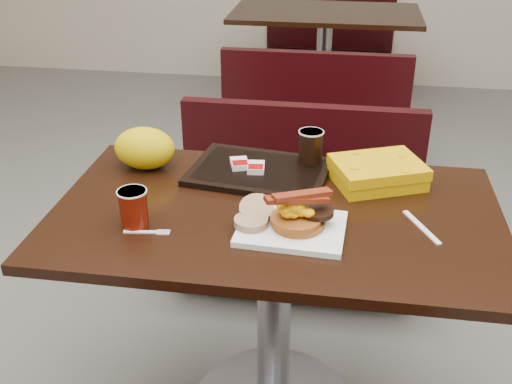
# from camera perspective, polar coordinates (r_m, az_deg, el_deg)

# --- Properties ---
(table_near) EXTENTS (1.20, 0.70, 0.75)m
(table_near) POSITION_cam_1_polar(r_m,az_deg,el_deg) (1.85, 1.70, -11.87)
(table_near) COLOR black
(table_near) RESTS_ON floor
(bench_near_n) EXTENTS (1.00, 0.46, 0.72)m
(bench_near_n) POSITION_cam_1_polar(r_m,az_deg,el_deg) (2.43, 3.78, -1.59)
(bench_near_n) COLOR black
(bench_near_n) RESTS_ON floor
(table_far) EXTENTS (1.20, 0.70, 0.75)m
(table_far) POSITION_cam_1_polar(r_m,az_deg,el_deg) (4.18, 6.29, 11.46)
(table_far) COLOR black
(table_far) RESTS_ON floor
(bench_far_s) EXTENTS (1.00, 0.46, 0.72)m
(bench_far_s) POSITION_cam_1_polar(r_m,az_deg,el_deg) (3.52, 5.63, 8.02)
(bench_far_s) COLOR black
(bench_far_s) RESTS_ON floor
(bench_far_n) EXTENTS (1.00, 0.46, 0.72)m
(bench_far_n) POSITION_cam_1_polar(r_m,az_deg,el_deg) (4.86, 6.75, 13.61)
(bench_far_n) COLOR black
(bench_far_n) RESTS_ON floor
(platter) EXTENTS (0.28, 0.22, 0.02)m
(platter) POSITION_cam_1_polar(r_m,az_deg,el_deg) (1.54, 3.34, -3.45)
(platter) COLOR white
(platter) RESTS_ON table_near
(pancake_stack) EXTENTS (0.13, 0.13, 0.03)m
(pancake_stack) POSITION_cam_1_polar(r_m,az_deg,el_deg) (1.53, 3.96, -2.70)
(pancake_stack) COLOR #9F511A
(pancake_stack) RESTS_ON platter
(sausage_patty) EXTENTS (0.10, 0.10, 0.01)m
(sausage_patty) POSITION_cam_1_polar(r_m,az_deg,el_deg) (1.54, 5.75, -1.83)
(sausage_patty) COLOR black
(sausage_patty) RESTS_ON pancake_stack
(scrambled_eggs) EXTENTS (0.10, 0.09, 0.05)m
(scrambled_eggs) POSITION_cam_1_polar(r_m,az_deg,el_deg) (1.51, 3.66, -1.48)
(scrambled_eggs) COLOR #FFC605
(scrambled_eggs) RESTS_ON pancake_stack
(bacon_strips) EXTENTS (0.18, 0.14, 0.01)m
(bacon_strips) POSITION_cam_1_polar(r_m,az_deg,el_deg) (1.49, 3.86, -0.58)
(bacon_strips) COLOR #4B1205
(bacon_strips) RESTS_ON scrambled_eggs
(muffin_bottom) EXTENTS (0.09, 0.09, 0.02)m
(muffin_bottom) POSITION_cam_1_polar(r_m,az_deg,el_deg) (1.53, -0.47, -2.82)
(muffin_bottom) COLOR #A57E57
(muffin_bottom) RESTS_ON platter
(muffin_top) EXTENTS (0.10, 0.10, 0.05)m
(muffin_top) POSITION_cam_1_polar(r_m,az_deg,el_deg) (1.56, 0.07, -1.60)
(muffin_top) COLOR #A57E57
(muffin_top) RESTS_ON platter
(coffee_cup_near) EXTENTS (0.08, 0.08, 0.10)m
(coffee_cup_near) POSITION_cam_1_polar(r_m,az_deg,el_deg) (1.57, -11.40, -1.50)
(coffee_cup_near) COLOR #8D1405
(coffee_cup_near) RESTS_ON table_near
(fork) EXTENTS (0.12, 0.04, 0.00)m
(fork) POSITION_cam_1_polar(r_m,az_deg,el_deg) (1.56, -10.80, -3.69)
(fork) COLOR white
(fork) RESTS_ON table_near
(knife) EXTENTS (0.09, 0.16, 0.00)m
(knife) POSITION_cam_1_polar(r_m,az_deg,el_deg) (1.61, 15.24, -3.19)
(knife) COLOR white
(knife) RESTS_ON table_near
(condiment_syrup) EXTENTS (0.05, 0.05, 0.01)m
(condiment_syrup) POSITION_cam_1_polar(r_m,az_deg,el_deg) (1.66, 1.47, -1.00)
(condiment_syrup) COLOR #B64807
(condiment_syrup) RESTS_ON table_near
(condiment_ketchup) EXTENTS (0.04, 0.03, 0.01)m
(condiment_ketchup) POSITION_cam_1_polar(r_m,az_deg,el_deg) (1.76, -3.06, 0.67)
(condiment_ketchup) COLOR #8C0504
(condiment_ketchup) RESTS_ON table_near
(tray) EXTENTS (0.44, 0.34, 0.02)m
(tray) POSITION_cam_1_polar(r_m,az_deg,el_deg) (1.82, 0.31, 1.91)
(tray) COLOR black
(tray) RESTS_ON table_near
(hashbrown_sleeve_left) EXTENTS (0.07, 0.08, 0.02)m
(hashbrown_sleeve_left) POSITION_cam_1_polar(r_m,az_deg,el_deg) (1.83, -1.56, 2.68)
(hashbrown_sleeve_left) COLOR silver
(hashbrown_sleeve_left) RESTS_ON tray
(hashbrown_sleeve_right) EXTENTS (0.06, 0.07, 0.02)m
(hashbrown_sleeve_right) POSITION_cam_1_polar(r_m,az_deg,el_deg) (1.80, -0.01, 2.31)
(hashbrown_sleeve_right) COLOR silver
(hashbrown_sleeve_right) RESTS_ON tray
(coffee_cup_far) EXTENTS (0.08, 0.08, 0.10)m
(coffee_cup_far) POSITION_cam_1_polar(r_m,az_deg,el_deg) (1.85, 5.14, 4.27)
(coffee_cup_far) COLOR black
(coffee_cup_far) RESTS_ON tray
(clamshell) EXTENTS (0.30, 0.27, 0.07)m
(clamshell) POSITION_cam_1_polar(r_m,az_deg,el_deg) (1.80, 11.32, 1.80)
(clamshell) COLOR #D39703
(clamshell) RESTS_ON table_near
(paper_bag) EXTENTS (0.19, 0.14, 0.13)m
(paper_bag) POSITION_cam_1_polar(r_m,az_deg,el_deg) (1.87, -10.39, 4.07)
(paper_bag) COLOR #CE9506
(paper_bag) RESTS_ON table_near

